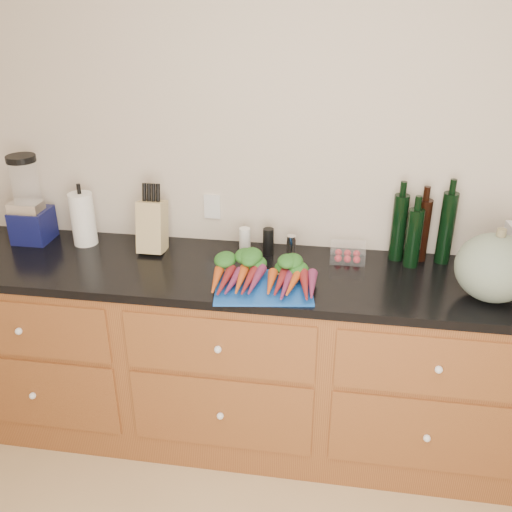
% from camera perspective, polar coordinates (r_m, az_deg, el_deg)
% --- Properties ---
extents(wall_back, '(4.10, 0.05, 2.60)m').
position_cam_1_polar(wall_back, '(2.71, 8.22, 8.02)').
color(wall_back, beige).
rests_on(wall_back, ground).
extents(cabinets, '(3.60, 0.64, 0.90)m').
position_cam_1_polar(cabinets, '(2.80, 6.95, -10.87)').
color(cabinets, brown).
rests_on(cabinets, ground).
extents(countertop, '(3.64, 0.62, 0.04)m').
position_cam_1_polar(countertop, '(2.55, 7.51, -2.34)').
color(countertop, black).
rests_on(countertop, cabinets).
extents(cutting_board, '(0.45, 0.36, 0.01)m').
position_cam_1_polar(cutting_board, '(2.42, 0.77, -3.12)').
color(cutting_board, '#144CAF').
rests_on(cutting_board, countertop).
extents(carrots, '(0.45, 0.33, 0.06)m').
position_cam_1_polar(carrots, '(2.44, 0.92, -1.98)').
color(carrots, '#C74D17').
rests_on(carrots, cutting_board).
extents(squash, '(0.31, 0.31, 0.28)m').
position_cam_1_polar(squash, '(2.48, 22.73, -1.08)').
color(squash, '#5A6B5A').
rests_on(squash, countertop).
extents(blender_appliance, '(0.17, 0.17, 0.43)m').
position_cam_1_polar(blender_appliance, '(3.01, -21.76, 4.81)').
color(blender_appliance, '#10144C').
rests_on(blender_appliance, countertop).
extents(paper_towel, '(0.12, 0.12, 0.26)m').
position_cam_1_polar(paper_towel, '(2.91, -16.91, 3.56)').
color(paper_towel, white).
rests_on(paper_towel, countertop).
extents(knife_block, '(0.12, 0.12, 0.24)m').
position_cam_1_polar(knife_block, '(2.76, -10.33, 2.93)').
color(knife_block, tan).
rests_on(knife_block, countertop).
extents(grinder_salt, '(0.05, 0.05, 0.12)m').
position_cam_1_polar(grinder_salt, '(2.71, -1.12, 1.57)').
color(grinder_salt, white).
rests_on(grinder_salt, countertop).
extents(grinder_pepper, '(0.05, 0.05, 0.13)m').
position_cam_1_polar(grinder_pepper, '(2.70, 1.24, 1.47)').
color(grinder_pepper, black).
rests_on(grinder_pepper, countertop).
extents(canister_chrome, '(0.04, 0.04, 0.10)m').
position_cam_1_polar(canister_chrome, '(2.69, 3.54, 1.05)').
color(canister_chrome, white).
rests_on(canister_chrome, countertop).
extents(tomato_box, '(0.16, 0.13, 0.07)m').
position_cam_1_polar(tomato_box, '(2.68, 9.16, 0.34)').
color(tomato_box, white).
rests_on(tomato_box, countertop).
extents(bottles, '(0.28, 0.14, 0.34)m').
position_cam_1_polar(bottles, '(2.70, 16.14, 2.45)').
color(bottles, black).
rests_on(bottles, countertop).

